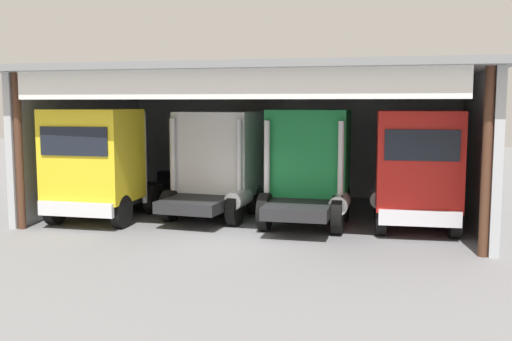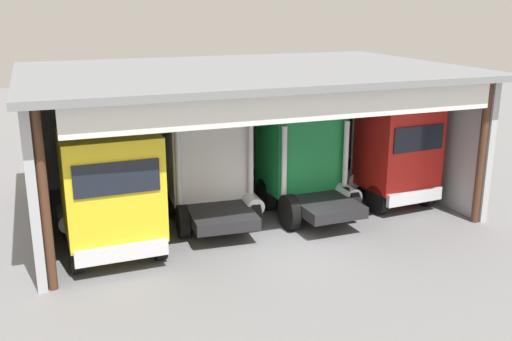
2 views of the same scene
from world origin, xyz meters
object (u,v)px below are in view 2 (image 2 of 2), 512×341
object	(u,v)px
tool_cart	(98,184)
truck_red_center_right_bay	(392,154)
truck_yellow_center_bay	(110,193)
oil_drum	(79,180)
truck_white_left_bay	(209,165)
truck_green_right_bay	(303,159)

from	to	relation	value
tool_cart	truck_red_center_right_bay	bearing A→B (deg)	-25.02
truck_yellow_center_bay	oil_drum	distance (m)	6.61
truck_yellow_center_bay	oil_drum	xyz separation A→B (m)	(-0.44, 6.44, -1.43)
truck_yellow_center_bay	truck_red_center_right_bay	distance (m)	9.96
truck_yellow_center_bay	truck_white_left_bay	bearing A→B (deg)	-151.91
truck_white_left_bay	oil_drum	world-z (taller)	truck_white_left_bay
truck_yellow_center_bay	truck_white_left_bay	size ratio (longest dim) A/B	1.14
truck_white_left_bay	truck_green_right_bay	size ratio (longest dim) A/B	1.06
truck_red_center_right_bay	oil_drum	bearing A→B (deg)	-31.66
truck_white_left_bay	truck_green_right_bay	bearing A→B (deg)	-5.91
truck_green_right_bay	oil_drum	bearing A→B (deg)	143.29
tool_cart	oil_drum	bearing A→B (deg)	124.64
truck_green_right_bay	tool_cart	world-z (taller)	truck_green_right_bay
truck_yellow_center_bay	truck_white_left_bay	xyz separation A→B (m)	(3.44, 1.92, -0.02)
truck_red_center_right_bay	tool_cart	xyz separation A→B (m)	(-9.74, 4.55, -1.34)
oil_drum	truck_green_right_bay	bearing A→B (deg)	-35.67
truck_white_left_bay	oil_drum	xyz separation A→B (m)	(-3.89, 4.52, -1.40)
truck_green_right_bay	truck_red_center_right_bay	bearing A→B (deg)	-7.17
truck_red_center_right_bay	truck_yellow_center_bay	bearing A→B (deg)	1.85
truck_yellow_center_bay	truck_red_center_right_bay	xyz separation A→B (m)	(9.91, 1.02, -0.04)
truck_yellow_center_bay	oil_drum	bearing A→B (deg)	-87.16
truck_white_left_bay	oil_drum	size ratio (longest dim) A/B	4.86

